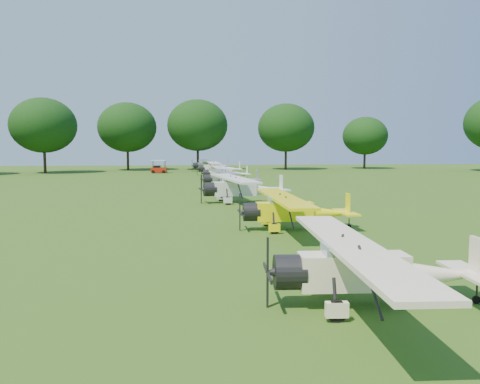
% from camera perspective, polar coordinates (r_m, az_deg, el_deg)
% --- Properties ---
extents(ground, '(160.00, 160.00, 0.00)m').
position_cam_1_polar(ground, '(30.51, 1.35, -2.34)').
color(ground, '#274D13').
rests_on(ground, ground).
extents(tree_belt, '(137.36, 130.27, 14.52)m').
position_cam_1_polar(tree_belt, '(31.32, 7.99, 12.54)').
color(tree_belt, black).
rests_on(tree_belt, ground).
extents(aircraft_1, '(5.89, 9.38, 1.85)m').
position_cam_1_polar(aircraft_1, '(12.79, 15.55, -8.60)').
color(aircraft_1, white).
rests_on(aircraft_1, ground).
extents(aircraft_2, '(5.92, 9.39, 1.86)m').
position_cam_1_polar(aircraft_2, '(23.68, 6.50, -1.98)').
color(aircraft_2, '#FFF60A').
rests_on(aircraft_2, ground).
extents(aircraft_3, '(6.70, 10.64, 2.09)m').
position_cam_1_polar(aircraft_3, '(35.17, 0.13, 0.70)').
color(aircraft_3, white).
rests_on(aircraft_3, ground).
extents(aircraft_4, '(6.16, 9.79, 1.92)m').
position_cam_1_polar(aircraft_4, '(47.20, -1.34, 1.80)').
color(aircraft_4, '#BBBCC0').
rests_on(aircraft_4, ground).
extents(aircraft_5, '(6.04, 9.61, 1.90)m').
position_cam_1_polar(aircraft_5, '(57.93, -1.97, 2.46)').
color(aircraft_5, white).
rests_on(aircraft_5, ground).
extents(aircraft_6, '(6.72, 10.66, 2.11)m').
position_cam_1_polar(aircraft_6, '(69.15, -2.71, 3.05)').
color(aircraft_6, white).
rests_on(aircraft_6, ground).
extents(aircraft_7, '(6.68, 10.63, 2.09)m').
position_cam_1_polar(aircraft_7, '(80.48, -3.71, 3.38)').
color(aircraft_7, '#BBBCC0').
rests_on(aircraft_7, ground).
extents(golf_cart, '(2.59, 1.78, 2.07)m').
position_cam_1_polar(golf_cart, '(76.66, -9.88, 2.81)').
color(golf_cart, '#A11E0B').
rests_on(golf_cart, ground).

